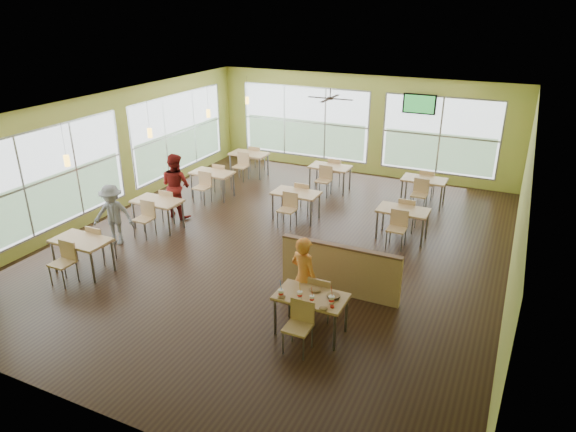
% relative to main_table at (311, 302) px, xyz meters
% --- Properties ---
extents(room, '(12.00, 12.04, 3.20)m').
position_rel_main_table_xyz_m(room, '(-2.00, 3.00, 0.97)').
color(room, black).
rests_on(room, ground).
extents(window_bays, '(9.24, 10.24, 2.38)m').
position_rel_main_table_xyz_m(window_bays, '(-4.65, 6.08, 0.85)').
color(window_bays, white).
rests_on(window_bays, room).
extents(main_table, '(1.22, 1.52, 0.87)m').
position_rel_main_table_xyz_m(main_table, '(0.00, 0.00, 0.00)').
color(main_table, tan).
rests_on(main_table, floor).
extents(half_wall_divider, '(2.40, 0.14, 1.04)m').
position_rel_main_table_xyz_m(half_wall_divider, '(0.00, 1.45, -0.11)').
color(half_wall_divider, tan).
rests_on(half_wall_divider, floor).
extents(dining_tables, '(6.92, 8.72, 0.87)m').
position_rel_main_table_xyz_m(dining_tables, '(-3.05, 4.71, -0.00)').
color(dining_tables, tan).
rests_on(dining_tables, floor).
extents(pendant_lights, '(0.11, 7.31, 0.86)m').
position_rel_main_table_xyz_m(pendant_lights, '(-5.20, 3.68, 1.82)').
color(pendant_lights, '#2D2119').
rests_on(pendant_lights, ceiling).
extents(ceiling_fan, '(1.25, 1.25, 0.29)m').
position_rel_main_table_xyz_m(ceiling_fan, '(-2.00, 6.00, 2.32)').
color(ceiling_fan, '#2D2119').
rests_on(ceiling_fan, ceiling).
extents(tv_backwall, '(1.00, 0.07, 0.60)m').
position_rel_main_table_xyz_m(tv_backwall, '(-0.20, 8.90, 1.82)').
color(tv_backwall, black).
rests_on(tv_backwall, wall_back).
extents(man_plaid, '(0.67, 0.55, 1.57)m').
position_rel_main_table_xyz_m(man_plaid, '(-0.33, 0.44, 0.16)').
color(man_plaid, '#F9551B').
rests_on(man_plaid, floor).
extents(patron_maroon, '(0.94, 0.79, 1.72)m').
position_rel_main_table_xyz_m(patron_maroon, '(-5.25, 3.36, 0.23)').
color(patron_maroon, maroon).
rests_on(patron_maroon, floor).
extents(patron_grey, '(1.08, 0.85, 1.47)m').
position_rel_main_table_xyz_m(patron_grey, '(-5.55, 1.34, 0.10)').
color(patron_grey, slate).
rests_on(patron_grey, floor).
extents(cup_blue, '(0.10, 0.10, 0.35)m').
position_rel_main_table_xyz_m(cup_blue, '(-0.45, -0.25, 0.19)').
color(cup_blue, white).
rests_on(cup_blue, main_table).
extents(cup_yellow, '(0.09, 0.09, 0.34)m').
position_rel_main_table_xyz_m(cup_yellow, '(-0.14, -0.16, 0.19)').
color(cup_yellow, white).
rests_on(cup_yellow, main_table).
extents(cup_red_near, '(0.09, 0.09, 0.31)m').
position_rel_main_table_xyz_m(cup_red_near, '(0.09, -0.18, 0.18)').
color(cup_red_near, white).
rests_on(cup_red_near, main_table).
extents(cup_red_far, '(0.10, 0.10, 0.37)m').
position_rel_main_table_xyz_m(cup_red_far, '(0.40, -0.09, 0.19)').
color(cup_red_far, white).
rests_on(cup_red_far, main_table).
extents(food_basket, '(0.23, 0.23, 0.05)m').
position_rel_main_table_xyz_m(food_basket, '(0.36, 0.09, 0.15)').
color(food_basket, black).
rests_on(food_basket, main_table).
extents(ketchup_cup, '(0.07, 0.07, 0.03)m').
position_rel_main_table_xyz_m(ketchup_cup, '(0.45, -0.19, 0.13)').
color(ketchup_cup, '#B41C0D').
rests_on(ketchup_cup, main_table).
extents(wrapper_left, '(0.16, 0.14, 0.04)m').
position_rel_main_table_xyz_m(wrapper_left, '(-0.43, -0.26, 0.14)').
color(wrapper_left, olive).
rests_on(wrapper_left, main_table).
extents(wrapper_mid, '(0.23, 0.21, 0.05)m').
position_rel_main_table_xyz_m(wrapper_mid, '(0.01, 0.17, 0.15)').
color(wrapper_mid, olive).
rests_on(wrapper_mid, main_table).
extents(wrapper_right, '(0.15, 0.13, 0.04)m').
position_rel_main_table_xyz_m(wrapper_right, '(0.34, -0.30, 0.14)').
color(wrapper_right, olive).
rests_on(wrapper_right, main_table).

